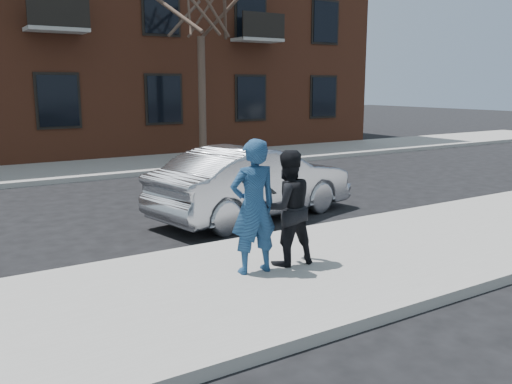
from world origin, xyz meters
TOP-DOWN VIEW (x-y plane):
  - ground at (0.00, 0.00)m, footprint 100.00×100.00m
  - near_sidewalk at (0.00, -0.25)m, footprint 50.00×3.50m
  - near_curb at (0.00, 1.55)m, footprint 50.00×0.10m
  - far_sidewalk at (0.00, 11.25)m, footprint 50.00×3.50m
  - far_curb at (0.00, 9.45)m, footprint 50.00×0.10m
  - apartment_building at (2.00, 18.00)m, footprint 24.30×10.30m
  - street_tree at (4.50, 11.00)m, footprint 3.60×3.60m
  - silver_sedan at (1.77, 3.20)m, footprint 4.76×2.44m
  - man_hoodie at (-0.24, -0.01)m, footprint 0.72×0.55m
  - man_peacoat at (0.36, 0.04)m, footprint 0.88×0.73m

SIDE VIEW (x-z plane):
  - ground at x=0.00m, z-range 0.00..0.00m
  - near_sidewalk at x=0.00m, z-range 0.00..0.15m
  - near_curb at x=0.00m, z-range 0.00..0.15m
  - far_sidewalk at x=0.00m, z-range 0.00..0.15m
  - far_curb at x=0.00m, z-range 0.00..0.15m
  - silver_sedan at x=1.77m, z-range 0.00..1.49m
  - man_peacoat at x=0.36m, z-range 0.15..1.82m
  - man_hoodie at x=-0.24m, z-range 0.15..2.02m
  - street_tree at x=4.50m, z-range 2.12..8.92m
  - apartment_building at x=2.00m, z-range 0.01..12.31m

